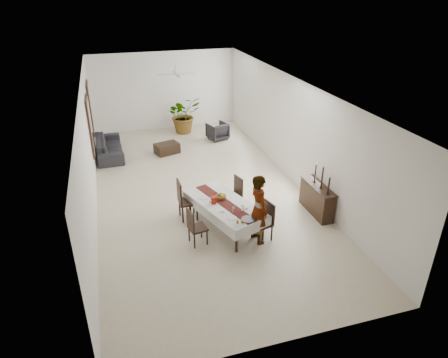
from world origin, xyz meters
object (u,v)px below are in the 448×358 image
(dining_table_top, at_px, (224,204))
(sideboard_body, at_px, (317,199))
(red_pitcher, at_px, (214,200))
(sofa, at_px, (109,147))
(woman, at_px, (259,209))

(dining_table_top, height_order, sideboard_body, sideboard_body)
(red_pitcher, bearing_deg, sofa, 113.01)
(sofa, bearing_deg, dining_table_top, -156.17)
(sideboard_body, bearing_deg, sofa, 132.54)
(red_pitcher, xyz_separation_m, sofa, (-2.39, 5.64, -0.46))
(woman, height_order, sofa, woman)
(dining_table_top, distance_m, woman, 1.04)
(red_pitcher, bearing_deg, woman, -45.11)
(red_pitcher, height_order, woman, woman)
(red_pitcher, height_order, sideboard_body, red_pitcher)
(woman, xyz_separation_m, sideboard_body, (2.00, 0.77, -0.48))
(woman, bearing_deg, red_pitcher, 40.37)
(woman, distance_m, sofa, 7.30)
(dining_table_top, bearing_deg, woman, -72.13)
(dining_table_top, xyz_separation_m, sofa, (-2.66, 5.69, -0.34))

